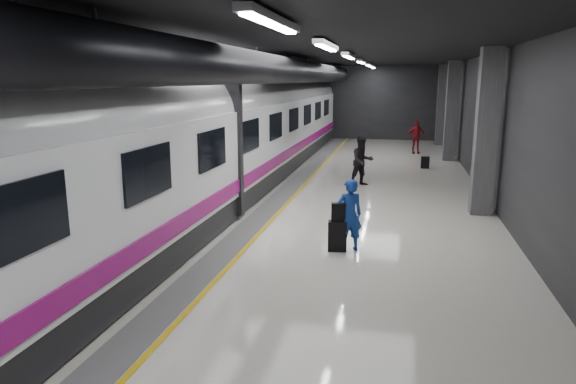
# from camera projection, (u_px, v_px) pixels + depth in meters

# --- Properties ---
(ground) EXTENTS (40.00, 40.00, 0.00)m
(ground) POSITION_uv_depth(u_px,v_px,m) (307.00, 223.00, 13.37)
(ground) COLOR silver
(ground) RESTS_ON ground
(platform_hall) EXTENTS (10.02, 40.02, 4.51)m
(platform_hall) POSITION_uv_depth(u_px,v_px,m) (303.00, 84.00, 13.59)
(platform_hall) COLOR black
(platform_hall) RESTS_ON ground
(train) EXTENTS (3.05, 38.00, 4.05)m
(train) POSITION_uv_depth(u_px,v_px,m) (187.00, 141.00, 13.60)
(train) COLOR black
(train) RESTS_ON ground
(traveler_main) EXTENTS (0.68, 0.57, 1.59)m
(traveler_main) POSITION_uv_depth(u_px,v_px,m) (349.00, 215.00, 11.09)
(traveler_main) COLOR #183EB4
(traveler_main) RESTS_ON ground
(suitcase_main) EXTENTS (0.44, 0.31, 0.66)m
(suitcase_main) POSITION_uv_depth(u_px,v_px,m) (337.00, 236.00, 11.15)
(suitcase_main) COLOR black
(suitcase_main) RESTS_ON ground
(shoulder_bag) EXTENTS (0.32, 0.21, 0.40)m
(shoulder_bag) POSITION_uv_depth(u_px,v_px,m) (338.00, 212.00, 11.06)
(shoulder_bag) COLOR black
(shoulder_bag) RESTS_ON suitcase_main
(traveler_far_a) EXTENTS (1.06, 1.00, 1.74)m
(traveler_far_a) POSITION_uv_depth(u_px,v_px,m) (362.00, 161.00, 17.94)
(traveler_far_a) COLOR black
(traveler_far_a) RESTS_ON ground
(traveler_far_b) EXTENTS (1.04, 0.58, 1.67)m
(traveler_far_b) POSITION_uv_depth(u_px,v_px,m) (416.00, 137.00, 25.86)
(traveler_far_b) COLOR maroon
(traveler_far_b) RESTS_ON ground
(suitcase_far) EXTENTS (0.35, 0.23, 0.50)m
(suitcase_far) POSITION_uv_depth(u_px,v_px,m) (425.00, 162.00, 21.61)
(suitcase_far) COLOR black
(suitcase_far) RESTS_ON ground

